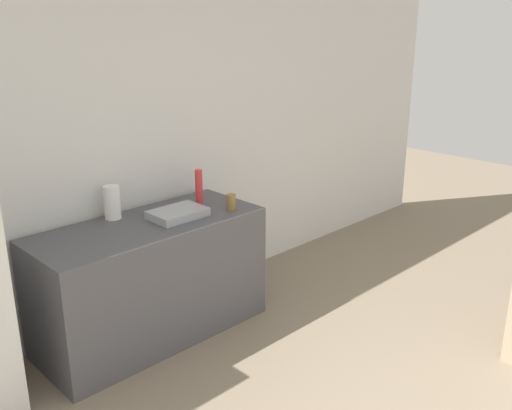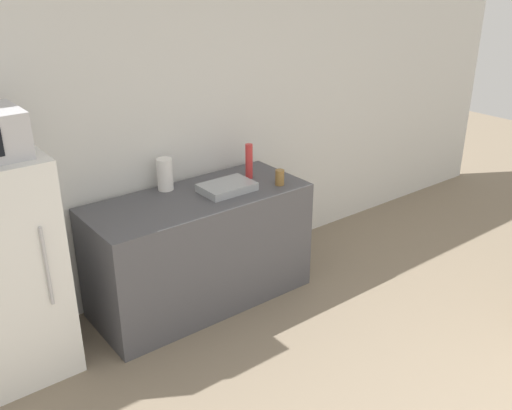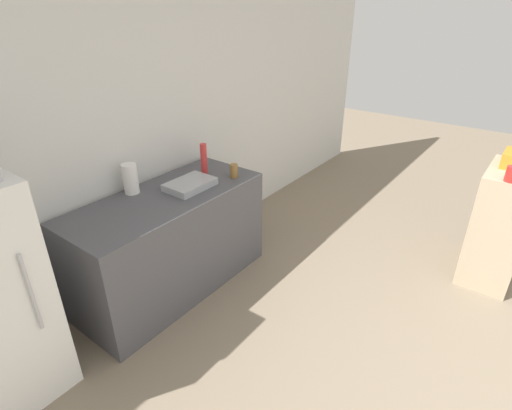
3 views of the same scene
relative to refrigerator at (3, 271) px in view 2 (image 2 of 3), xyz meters
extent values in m
cube|color=silver|center=(1.50, 0.38, 0.56)|extent=(8.00, 0.06, 2.60)
cube|color=white|center=(0.00, 0.00, 0.00)|extent=(0.66, 0.60, 1.47)
cylinder|color=#B7B7BC|center=(0.18, -0.31, 0.11)|extent=(0.02, 0.02, 0.52)
cube|color=#4C4C51|center=(1.41, -0.04, -0.29)|extent=(1.69, 0.70, 0.90)
cube|color=#9EA3A8|center=(1.64, -0.09, 0.19)|extent=(0.40, 0.27, 0.06)
cylinder|color=red|center=(1.94, 0.03, 0.30)|extent=(0.06, 0.06, 0.28)
cylinder|color=olive|center=(2.03, -0.24, 0.22)|extent=(0.07, 0.07, 0.12)
cylinder|color=white|center=(1.28, 0.22, 0.28)|extent=(0.12, 0.12, 0.25)
camera|label=1|loc=(-0.71, -3.32, 1.56)|focal=40.00mm
camera|label=2|loc=(-0.64, -3.39, 1.79)|focal=40.00mm
camera|label=3|loc=(-0.46, -2.37, 1.56)|focal=28.00mm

